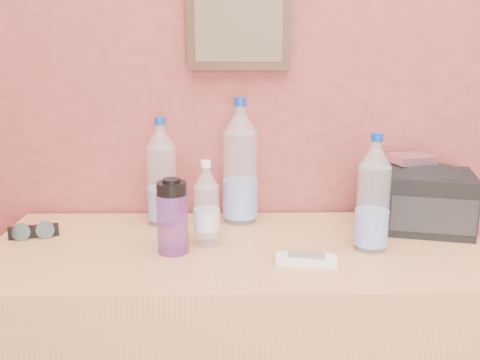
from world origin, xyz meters
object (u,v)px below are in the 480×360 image
pet_large_b (162,177)px  pet_large_d (373,199)px  toiletry_bag (421,197)px  nalgene_bottle (172,217)px  foil_packet (412,159)px  pet_small (207,208)px  ac_remote (307,260)px  pet_large_c (240,168)px  sunglasses (34,231)px

pet_large_b → pet_large_d: pet_large_b is taller
pet_large_d → toiletry_bag: size_ratio=1.11×
nalgene_bottle → toiletry_bag: 0.71m
pet_large_b → foil_packet: (0.72, -0.03, 0.06)m
pet_small → ac_remote: size_ratio=1.54×
pet_small → pet_large_b: bearing=128.8°
pet_large_c → sunglasses: (-0.57, -0.13, -0.15)m
toiletry_bag → pet_large_b: bearing=-170.9°
pet_large_c → pet_large_d: 0.41m
nalgene_bottle → pet_large_b: bearing=103.4°
ac_remote → toiletry_bag: bearing=43.2°
pet_small → toiletry_bag: bearing=10.8°
pet_large_c → pet_large_d: size_ratio=1.21×
pet_large_d → toiletry_bag: 0.24m
pet_large_b → ac_remote: bearing=-38.1°
pet_large_d → nalgene_bottle: (-0.51, -0.02, -0.04)m
pet_small → ac_remote: (0.25, -0.13, -0.09)m
pet_small → foil_packet: (0.58, 0.14, 0.10)m
pet_large_b → sunglasses: bearing=-161.4°
pet_large_c → sunglasses: bearing=-167.2°
sunglasses → ac_remote: sunglasses is taller
pet_large_b → pet_large_c: bearing=3.5°
pet_small → toiletry_bag: 0.62m
nalgene_bottle → foil_packet: bearing=16.5°
pet_large_b → toiletry_bag: 0.75m
pet_large_d → pet_large_c: bearing=146.5°
pet_large_b → pet_large_c: size_ratio=0.85×
pet_large_b → toiletry_bag: pet_large_b is taller
pet_large_b → toiletry_bag: bearing=-4.2°
nalgene_bottle → sunglasses: bearing=164.8°
pet_large_b → pet_large_d: 0.60m
pet_large_b → pet_small: 0.22m
pet_large_d → foil_packet: bearing=49.8°
pet_large_c → pet_large_d: bearing=-33.5°
pet_large_c → ac_remote: size_ratio=2.49×
pet_large_b → ac_remote: pet_large_b is taller
pet_small → foil_packet: size_ratio=2.09×
pet_large_b → foil_packet: 0.72m
pet_large_b → pet_large_d: bearing=-20.3°
pet_large_b → pet_large_c: pet_large_c is taller
toiletry_bag → foil_packet: (-0.03, 0.03, 0.11)m
ac_remote → pet_large_c: bearing=125.0°
pet_small → nalgene_bottle: (-0.08, -0.05, -0.00)m
pet_large_b → pet_large_d: size_ratio=1.03×
ac_remote → foil_packet: foil_packet is taller
pet_small → sunglasses: size_ratio=1.73×
pet_large_c → pet_large_b: bearing=-176.5°
pet_large_b → foil_packet: pet_large_b is taller
foil_packet → nalgene_bottle: bearing=-163.5°
ac_remote → toiletry_bag: size_ratio=0.54×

